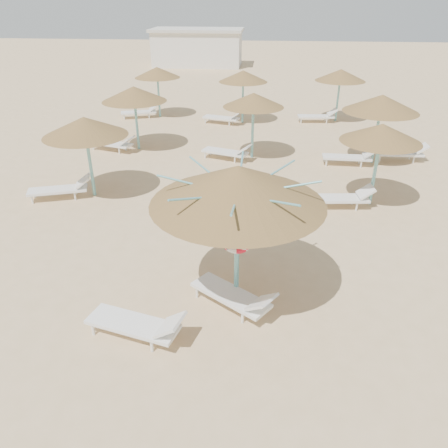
{
  "coord_description": "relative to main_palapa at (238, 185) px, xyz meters",
  "views": [
    {
      "loc": [
        0.73,
        -8.21,
        6.16
      ],
      "look_at": [
        -0.17,
        0.89,
        1.3
      ],
      "focal_mm": 35.0,
      "sensor_mm": 36.0,
      "label": 1
    }
  ],
  "objects": [
    {
      "name": "main_palapa",
      "position": [
        0.0,
        0.0,
        0.0
      ],
      "size": [
        3.57,
        3.57,
        3.2
      ],
      "color": "#6CB7BB",
      "rests_on": "ground"
    },
    {
      "name": "ground",
      "position": [
        -0.22,
        0.25,
        -2.79
      ],
      "size": [
        120.0,
        120.0,
        0.0
      ],
      "primitive_type": "plane",
      "color": "#D8B383",
      "rests_on": "ground"
    },
    {
      "name": "lounger_main_b",
      "position": [
        0.0,
        -0.37,
        -2.44
      ],
      "size": [
        1.98,
        1.65,
        0.73
      ],
      "rotation": [
        0.0,
        0.0,
        -0.62
      ],
      "color": "white",
      "rests_on": "ground"
    },
    {
      "name": "palapa_field",
      "position": [
        -0.35,
        10.71,
        -0.47
      ],
      "size": [
        14.63,
        13.44,
        2.72
      ],
      "color": "#6CB7BB",
      "rests_on": "ground"
    },
    {
      "name": "service_hut",
      "position": [
        -6.22,
        35.25,
        -1.14
      ],
      "size": [
        8.4,
        4.4,
        3.25
      ],
      "color": "silver",
      "rests_on": "ground"
    },
    {
      "name": "lounger_main_a",
      "position": [
        -1.83,
        -1.46,
        -2.43
      ],
      "size": [
        2.12,
        1.1,
        0.74
      ],
      "rotation": [
        0.0,
        0.0,
        -0.26
      ],
      "color": "white",
      "rests_on": "ground"
    }
  ]
}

